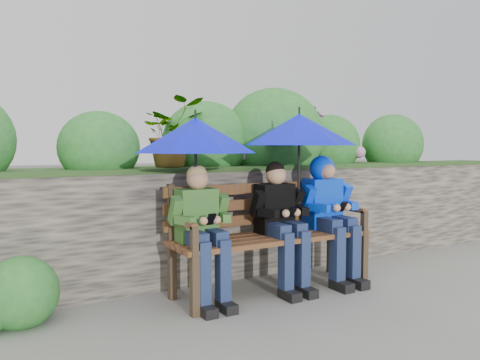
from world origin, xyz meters
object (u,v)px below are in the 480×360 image
boy_left (202,226)px  umbrella_right (299,130)px  boy_middle (281,218)px  park_bench (268,228)px  umbrella_left (196,135)px  boy_right (329,207)px

boy_left → umbrella_right: (0.93, 0.03, 0.75)m
boy_middle → umbrella_right: (0.20, 0.03, 0.74)m
park_bench → umbrella_left: size_ratio=1.83×
umbrella_left → umbrella_right: 0.96m
park_bench → boy_right: 0.63m
boy_right → umbrella_right: bearing=176.7°
umbrella_left → boy_left: bearing=-65.0°
park_bench → boy_middle: (0.08, -0.08, 0.09)m
boy_middle → umbrella_right: size_ratio=1.12×
boy_left → umbrella_left: (-0.02, 0.05, 0.69)m
boy_middle → boy_right: size_ratio=0.96×
boy_left → park_bench: bearing=6.7°
boy_right → umbrella_right: umbrella_right is taller
boy_right → umbrella_left: umbrella_left is taller
park_bench → boy_right: boy_right is taller
park_bench → boy_left: boy_left is taller
park_bench → umbrella_right: (0.28, -0.05, 0.84)m
boy_left → umbrella_left: size_ratio=1.13×
umbrella_right → boy_right: bearing=-3.3°
boy_right → boy_middle: bearing=-179.1°
boy_middle → umbrella_right: 0.77m
boy_left → umbrella_left: umbrella_left is taller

